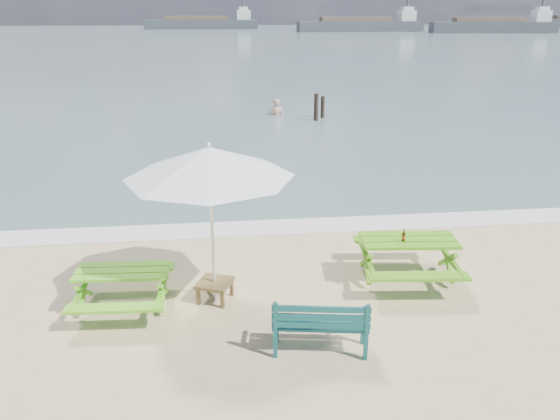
{
  "coord_description": "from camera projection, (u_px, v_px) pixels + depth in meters",
  "views": [
    {
      "loc": [
        -0.95,
        -6.5,
        4.53
      ],
      "look_at": [
        0.14,
        3.0,
        1.0
      ],
      "focal_mm": 35.0,
      "sensor_mm": 36.0,
      "label": 1
    }
  ],
  "objects": [
    {
      "name": "mooring_pilings",
      "position": [
        319.0,
        109.0,
        23.65
      ],
      "size": [
        0.58,
        0.78,
        1.36
      ],
      "color": "black",
      "rests_on": "ground"
    },
    {
      "name": "foam_strip",
      "position": [
        265.0,
        228.0,
        12.02
      ],
      "size": [
        22.0,
        0.9,
        0.01
      ],
      "primitive_type": "cube",
      "color": "silver",
      "rests_on": "ground"
    },
    {
      "name": "park_bench",
      "position": [
        320.0,
        334.0,
        7.63
      ],
      "size": [
        1.38,
        0.65,
        0.82
      ],
      "color": "#104445",
      "rests_on": "ground"
    },
    {
      "name": "picnic_table_right",
      "position": [
        407.0,
        260.0,
        9.6
      ],
      "size": [
        1.81,
        1.98,
        0.79
      ],
      "color": "#519B17",
      "rests_on": "ground"
    },
    {
      "name": "sea",
      "position": [
        220.0,
        39.0,
        86.94
      ],
      "size": [
        300.0,
        300.0,
        0.0
      ],
      "primitive_type": "plane",
      "color": "slate",
      "rests_on": "ground"
    },
    {
      "name": "swimmer",
      "position": [
        276.0,
        118.0,
        24.89
      ],
      "size": [
        0.7,
        0.49,
        1.81
      ],
      "color": "tan",
      "rests_on": "ground"
    },
    {
      "name": "cargo_ships",
      "position": [
        470.0,
        24.0,
        124.9
      ],
      "size": [
        136.21,
        38.88,
        4.4
      ],
      "color": "#3B3F45",
      "rests_on": "ground"
    },
    {
      "name": "side_table",
      "position": [
        215.0,
        290.0,
        8.98
      ],
      "size": [
        0.68,
        0.68,
        0.34
      ],
      "color": "brown",
      "rests_on": "ground"
    },
    {
      "name": "beer_bottle",
      "position": [
        404.0,
        237.0,
        9.34
      ],
      "size": [
        0.06,
        0.06,
        0.23
      ],
      "color": "brown",
      "rests_on": "picnic_table_right"
    },
    {
      "name": "patio_umbrella",
      "position": [
        209.0,
        162.0,
        8.23
      ],
      "size": [
        3.42,
        3.42,
        2.6
      ],
      "color": "silver",
      "rests_on": "ground"
    },
    {
      "name": "picnic_table_left",
      "position": [
        124.0,
        290.0,
        8.68
      ],
      "size": [
        1.52,
        1.67,
        0.68
      ],
      "color": "#59B21B",
      "rests_on": "ground"
    }
  ]
}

